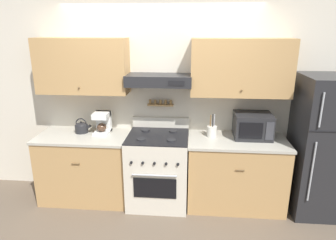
{
  "coord_description": "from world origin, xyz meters",
  "views": [
    {
      "loc": [
        0.43,
        -3.17,
        2.23
      ],
      "look_at": [
        0.13,
        0.28,
        1.14
      ],
      "focal_mm": 32.0,
      "sensor_mm": 36.0,
      "label": 1
    }
  ],
  "objects_px": {
    "microwave": "(253,126)",
    "utensil_crock": "(212,131)",
    "tea_kettle": "(82,127)",
    "coffee_maker": "(103,122)",
    "stove_range": "(158,169)",
    "refrigerator": "(328,147)"
  },
  "relations": [
    {
      "from": "stove_range",
      "to": "utensil_crock",
      "type": "height_order",
      "value": "utensil_crock"
    },
    {
      "from": "coffee_maker",
      "to": "refrigerator",
      "type": "bearing_deg",
      "value": -3.03
    },
    {
      "from": "refrigerator",
      "to": "microwave",
      "type": "distance_m",
      "value": 0.91
    },
    {
      "from": "stove_range",
      "to": "coffee_maker",
      "type": "height_order",
      "value": "coffee_maker"
    },
    {
      "from": "coffee_maker",
      "to": "tea_kettle",
      "type": "bearing_deg",
      "value": -173.65
    },
    {
      "from": "microwave",
      "to": "utensil_crock",
      "type": "distance_m",
      "value": 0.51
    },
    {
      "from": "tea_kettle",
      "to": "utensil_crock",
      "type": "height_order",
      "value": "utensil_crock"
    },
    {
      "from": "refrigerator",
      "to": "tea_kettle",
      "type": "distance_m",
      "value": 3.08
    },
    {
      "from": "microwave",
      "to": "stove_range",
      "type": "bearing_deg",
      "value": -173.44
    },
    {
      "from": "tea_kettle",
      "to": "microwave",
      "type": "xyz_separation_m",
      "value": [
        2.2,
        0.02,
        0.08
      ]
    },
    {
      "from": "microwave",
      "to": "utensil_crock",
      "type": "bearing_deg",
      "value": -177.97
    },
    {
      "from": "stove_range",
      "to": "utensil_crock",
      "type": "distance_m",
      "value": 0.85
    },
    {
      "from": "refrigerator",
      "to": "microwave",
      "type": "height_order",
      "value": "refrigerator"
    },
    {
      "from": "coffee_maker",
      "to": "stove_range",
      "type": "bearing_deg",
      "value": -11.25
    },
    {
      "from": "coffee_maker",
      "to": "microwave",
      "type": "relative_size",
      "value": 0.62
    },
    {
      "from": "stove_range",
      "to": "microwave",
      "type": "height_order",
      "value": "microwave"
    },
    {
      "from": "coffee_maker",
      "to": "microwave",
      "type": "distance_m",
      "value": 1.92
    },
    {
      "from": "stove_range",
      "to": "tea_kettle",
      "type": "height_order",
      "value": "tea_kettle"
    },
    {
      "from": "microwave",
      "to": "utensil_crock",
      "type": "xyz_separation_m",
      "value": [
        -0.5,
        -0.02,
        -0.08
      ]
    },
    {
      "from": "refrigerator",
      "to": "tea_kettle",
      "type": "relative_size",
      "value": 7.9
    },
    {
      "from": "tea_kettle",
      "to": "microwave",
      "type": "height_order",
      "value": "microwave"
    },
    {
      "from": "stove_range",
      "to": "utensil_crock",
      "type": "relative_size",
      "value": 3.68
    }
  ]
}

